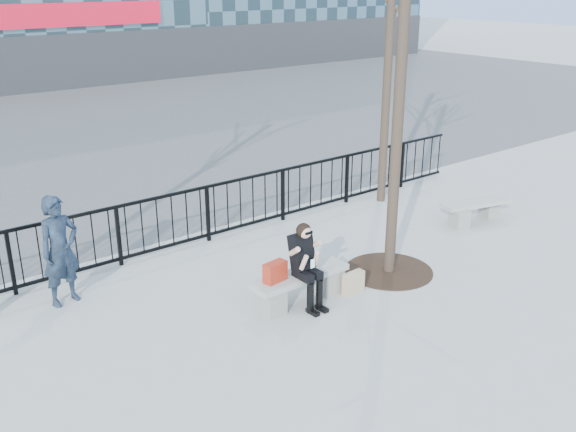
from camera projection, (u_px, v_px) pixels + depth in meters
ground at (300, 302)px, 10.00m from camera, size 120.00×120.00×0.00m
street_surface at (11, 131)px, 21.02m from camera, size 60.00×23.00×0.01m
railing at (199, 216)px, 12.01m from camera, size 14.00×0.06×1.10m
tree_grate at (389, 271)px, 11.02m from camera, size 1.50×1.50×0.02m
bench_main at (300, 284)px, 9.89m from camera, size 1.65×0.46×0.49m
bench_second at (475, 209)px, 13.17m from camera, size 1.51×0.42×0.45m
seated_woman at (307, 266)px, 9.64m from camera, size 0.50×0.64×1.34m
handbag at (275, 272)px, 9.52m from camera, size 0.39×0.22×0.30m
shopping_bag at (353, 283)px, 10.20m from camera, size 0.39×0.15×0.36m
standing_man at (60, 250)px, 9.69m from camera, size 0.71×0.55×1.74m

